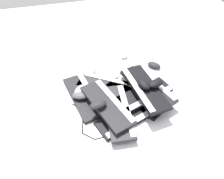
{
  "coord_description": "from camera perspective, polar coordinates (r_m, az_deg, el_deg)",
  "views": [
    {
      "loc": [
        -0.33,
        -1.03,
        1.11
      ],
      "look_at": [
        -0.07,
        -0.01,
        0.06
      ],
      "focal_mm": 35.0,
      "sensor_mm": 36.0,
      "label": 1
    }
  ],
  "objects": [
    {
      "name": "mouse_6",
      "position": [
        1.33,
        -3.67,
        -3.94
      ],
      "size": [
        0.12,
        0.09,
        0.04
      ],
      "primitive_type": "ellipsoid",
      "rotation": [
        0.0,
        0.0,
        3.38
      ],
      "color": "black",
      "rests_on": "keyboard_8"
    },
    {
      "name": "keyboard_6",
      "position": [
        1.52,
        9.33,
        0.97
      ],
      "size": [
        0.29,
        0.46,
        0.03
      ],
      "color": "black",
      "rests_on": "keyboard_4"
    },
    {
      "name": "mouse_7",
      "position": [
        1.87,
        3.13,
        9.16
      ],
      "size": [
        0.09,
        0.12,
        0.04
      ],
      "primitive_type": "ellipsoid",
      "rotation": [
        0.0,
        0.0,
        4.47
      ],
      "color": "silver",
      "rests_on": "ground"
    },
    {
      "name": "mouse_1",
      "position": [
        1.71,
        -5.39,
        5.09
      ],
      "size": [
        0.11,
        0.13,
        0.04
      ],
      "primitive_type": "ellipsoid",
      "rotation": [
        0.0,
        0.0,
        1.06
      ],
      "color": "silver",
      "rests_on": "ground"
    },
    {
      "name": "keyboard_4",
      "position": [
        1.48,
        7.81,
        -1.68
      ],
      "size": [
        0.46,
        0.28,
        0.03
      ],
      "color": "black",
      "rests_on": "keyboard_0"
    },
    {
      "name": "keyboard_5",
      "position": [
        1.38,
        1.6,
        -5.7
      ],
      "size": [
        0.19,
        0.45,
        0.03
      ],
      "color": "#232326",
      "rests_on": "keyboard_3"
    },
    {
      "name": "keyboard_1",
      "position": [
        1.58,
        -1.01,
        1.01
      ],
      "size": [
        0.45,
        0.36,
        0.03
      ],
      "color": "#232326",
      "rests_on": "ground"
    },
    {
      "name": "mouse_0",
      "position": [
        1.45,
        11.33,
        1.56
      ],
      "size": [
        0.12,
        0.09,
        0.04
      ],
      "primitive_type": "ellipsoid",
      "rotation": [
        0.0,
        0.0,
        0.28
      ],
      "color": "black",
      "rests_on": "keyboard_7"
    },
    {
      "name": "cable_0",
      "position": [
        1.37,
        -4.11,
        -9.18
      ],
      "size": [
        0.36,
        0.32,
        0.01
      ],
      "color": "black",
      "rests_on": "ground"
    },
    {
      "name": "ground_plane",
      "position": [
        1.55,
        2.36,
        -0.78
      ],
      "size": [
        3.2,
        3.2,
        0.0
      ],
      "primitive_type": "plane",
      "color": "white"
    },
    {
      "name": "mouse_4",
      "position": [
        1.43,
        8.26,
        1.44
      ],
      "size": [
        0.09,
        0.12,
        0.04
      ],
      "primitive_type": "ellipsoid",
      "rotation": [
        0.0,
        0.0,
        1.86
      ],
      "color": "black",
      "rests_on": "keyboard_7"
    },
    {
      "name": "keyboard_3",
      "position": [
        1.4,
        4.71,
        -6.9
      ],
      "size": [
        0.46,
        0.29,
        0.03
      ],
      "color": "black",
      "rests_on": "ground"
    },
    {
      "name": "keyboard_8",
      "position": [
        1.38,
        -1.29,
        -3.91
      ],
      "size": [
        0.28,
        0.46,
        0.03
      ],
      "color": "black",
      "rests_on": "keyboard_5"
    },
    {
      "name": "mouse_3",
      "position": [
        1.78,
        10.96,
        6.23
      ],
      "size": [
        0.12,
        0.13,
        0.04
      ],
      "primitive_type": "ellipsoid",
      "rotation": [
        0.0,
        0.0,
        5.44
      ],
      "color": "black",
      "rests_on": "ground"
    },
    {
      "name": "keyboard_0",
      "position": [
        1.52,
        6.1,
        -1.7
      ],
      "size": [
        0.36,
        0.45,
        0.03
      ],
      "color": "black",
      "rests_on": "ground"
    },
    {
      "name": "mouse_2",
      "position": [
        1.52,
        -8.32,
        -0.2
      ],
      "size": [
        0.12,
        0.13,
        0.04
      ],
      "primitive_type": "ellipsoid",
      "rotation": [
        0.0,
        0.0,
        4.05
      ],
      "color": "#B7B7BC",
      "rests_on": "keyboard_2"
    },
    {
      "name": "keyboard_2",
      "position": [
        1.52,
        -7.46,
        -1.77
      ],
      "size": [
        0.24,
        0.46,
        0.03
      ],
      "color": "black",
      "rests_on": "ground"
    },
    {
      "name": "mouse_5",
      "position": [
        1.48,
        -8.23,
        -1.55
      ],
      "size": [
        0.12,
        0.09,
        0.04
      ],
      "primitive_type": "ellipsoid",
      "rotation": [
        0.0,
        0.0,
        2.87
      ],
      "color": "#4C4C51",
      "rests_on": "keyboard_2"
    },
    {
      "name": "keyboard_7",
      "position": [
        1.45,
        8.48,
        0.38
      ],
      "size": [
        0.2,
        0.46,
        0.03
      ],
      "color": "black",
      "rests_on": "keyboard_6"
    }
  ]
}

